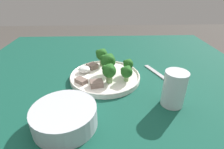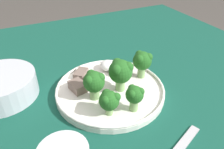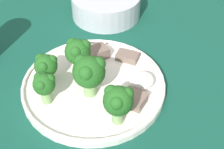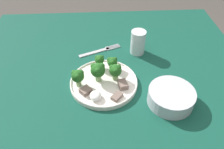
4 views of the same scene
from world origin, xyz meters
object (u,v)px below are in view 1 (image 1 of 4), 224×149
Objects in this scene: fork at (160,76)px; cream_bowl at (65,117)px; dinner_plate at (105,77)px; drinking_glass at (174,91)px.

cream_bowl is at bearing 37.92° from fork.
drinking_glass is (-0.19, 0.15, 0.04)m from dinner_plate.
drinking_glass is at bearing 141.55° from dinner_plate.
dinner_plate is at bearing 3.50° from fork.
dinner_plate is 2.40× the size of drinking_glass.
fork is 0.37m from cream_bowl.
drinking_glass reaches higher than cream_bowl.
cream_bowl reaches higher than dinner_plate.
cream_bowl is (0.09, 0.22, 0.02)m from dinner_plate.
fork is 1.19× the size of cream_bowl.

